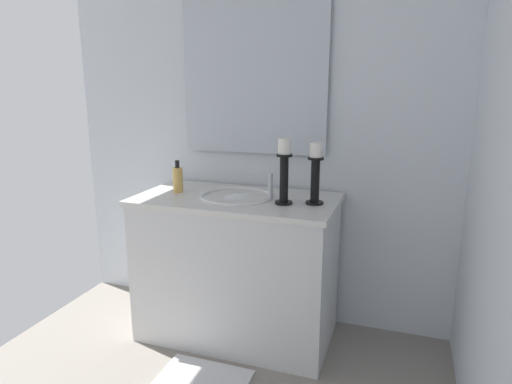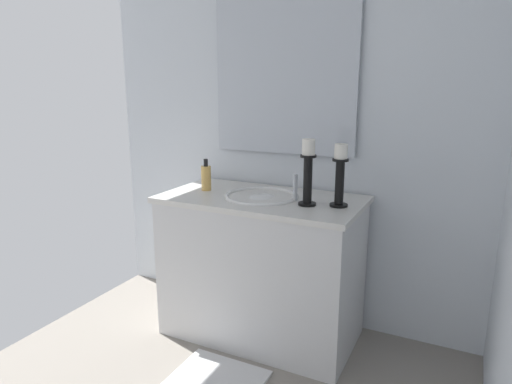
{
  "view_description": "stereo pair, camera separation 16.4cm",
  "coord_description": "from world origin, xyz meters",
  "px_view_note": "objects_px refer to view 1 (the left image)",
  "views": [
    {
      "loc": [
        1.15,
        0.85,
        1.4
      ],
      "look_at": [
        -0.06,
        0.44,
        1.09
      ],
      "focal_mm": 31.29,
      "sensor_mm": 36.0,
      "label": 1
    },
    {
      "loc": [
        1.08,
        1.0,
        1.4
      ],
      "look_at": [
        -0.06,
        0.44,
        1.09
      ],
      "focal_mm": 31.29,
      "sensor_mm": 36.0,
      "label": 2
    }
  ],
  "objects_px": {
    "candle_holder_tall": "(315,172)",
    "vanity_cabinet": "(237,267)",
    "soap_bottle": "(178,179)",
    "candle_holder_short": "(284,170)",
    "sink_basin": "(237,204)",
    "mirror": "(254,73)"
  },
  "relations": [
    {
      "from": "mirror",
      "to": "soap_bottle",
      "type": "relative_size",
      "value": 4.99
    },
    {
      "from": "candle_holder_short",
      "to": "vanity_cabinet",
      "type": "bearing_deg",
      "value": -100.76
    },
    {
      "from": "candle_holder_short",
      "to": "soap_bottle",
      "type": "height_order",
      "value": "candle_holder_short"
    },
    {
      "from": "vanity_cabinet",
      "to": "candle_holder_short",
      "type": "height_order",
      "value": "candle_holder_short"
    },
    {
      "from": "vanity_cabinet",
      "to": "candle_holder_short",
      "type": "xyz_separation_m",
      "value": [
        0.05,
        0.28,
        0.58
      ]
    },
    {
      "from": "vanity_cabinet",
      "to": "candle_holder_tall",
      "type": "distance_m",
      "value": 0.71
    },
    {
      "from": "vanity_cabinet",
      "to": "candle_holder_short",
      "type": "relative_size",
      "value": 3.28
    },
    {
      "from": "soap_bottle",
      "to": "vanity_cabinet",
      "type": "bearing_deg",
      "value": 90.11
    },
    {
      "from": "vanity_cabinet",
      "to": "candle_holder_short",
      "type": "distance_m",
      "value": 0.65
    },
    {
      "from": "sink_basin",
      "to": "mirror",
      "type": "distance_m",
      "value": 0.74
    },
    {
      "from": "sink_basin",
      "to": "soap_bottle",
      "type": "xyz_separation_m",
      "value": [
        0.0,
        -0.35,
        0.11
      ]
    },
    {
      "from": "vanity_cabinet",
      "to": "candle_holder_tall",
      "type": "relative_size",
      "value": 3.5
    },
    {
      "from": "candle_holder_tall",
      "to": "soap_bottle",
      "type": "relative_size",
      "value": 1.73
    },
    {
      "from": "candle_holder_tall",
      "to": "vanity_cabinet",
      "type": "bearing_deg",
      "value": -90.6
    },
    {
      "from": "candle_holder_tall",
      "to": "soap_bottle",
      "type": "height_order",
      "value": "candle_holder_tall"
    },
    {
      "from": "candle_holder_tall",
      "to": "candle_holder_short",
      "type": "height_order",
      "value": "candle_holder_short"
    },
    {
      "from": "vanity_cabinet",
      "to": "mirror",
      "type": "distance_m",
      "value": 1.09
    },
    {
      "from": "soap_bottle",
      "to": "candle_holder_short",
      "type": "bearing_deg",
      "value": 85.29
    },
    {
      "from": "sink_basin",
      "to": "candle_holder_short",
      "type": "relative_size",
      "value": 1.21
    },
    {
      "from": "mirror",
      "to": "candle_holder_short",
      "type": "xyz_separation_m",
      "value": [
        0.33,
        0.28,
        -0.47
      ]
    },
    {
      "from": "vanity_cabinet",
      "to": "candle_holder_short",
      "type": "bearing_deg",
      "value": 79.24
    },
    {
      "from": "sink_basin",
      "to": "soap_bottle",
      "type": "relative_size",
      "value": 2.23
    }
  ]
}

